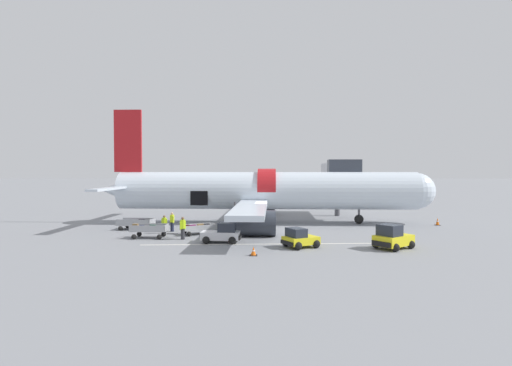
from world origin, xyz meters
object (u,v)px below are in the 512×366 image
(baggage_cart_queued, at_px, (138,224))
(suitcase_on_tarmac_upright, at_px, (225,234))
(baggage_tug_rear, at_px, (222,234))
(baggage_tug_lead, at_px, (300,239))
(ground_crew_supervisor, at_px, (183,228))
(ground_crew_helper, at_px, (172,221))
(baggage_cart_empty, at_px, (149,231))
(ground_crew_loader_a, at_px, (241,221))
(baggage_cart_loading, at_px, (199,229))
(ground_crew_driver, at_px, (164,224))
(baggage_tug_mid, at_px, (392,238))
(ground_crew_loader_b, at_px, (233,223))
(airplane, at_px, (262,192))

(baggage_cart_queued, bearing_deg, suitcase_on_tarmac_upright, -24.36)
(baggage_tug_rear, xyz_separation_m, suitcase_on_tarmac_upright, (-0.08, 2.36, -0.34))
(baggage_tug_lead, height_order, ground_crew_supervisor, ground_crew_supervisor)
(ground_crew_supervisor, bearing_deg, ground_crew_helper, 115.07)
(baggage_tug_lead, relative_size, ground_crew_supervisor, 1.58)
(ground_crew_supervisor, bearing_deg, baggage_cart_queued, 136.85)
(baggage_cart_empty, relative_size, ground_crew_loader_a, 2.24)
(baggage_cart_loading, distance_m, ground_crew_driver, 3.10)
(baggage_tug_lead, height_order, baggage_cart_loading, baggage_tug_lead)
(baggage_tug_mid, bearing_deg, ground_crew_helper, 157.63)
(baggage_tug_rear, distance_m, ground_crew_driver, 6.89)
(baggage_cart_loading, bearing_deg, baggage_cart_queued, 158.26)
(baggage_tug_rear, relative_size, ground_crew_loader_b, 1.92)
(baggage_tug_rear, distance_m, ground_crew_supervisor, 3.48)
(ground_crew_loader_a, xyz_separation_m, ground_crew_loader_b, (-0.64, -0.97, -0.08))
(baggage_tug_rear, relative_size, ground_crew_helper, 1.74)
(airplane, xyz_separation_m, suitcase_on_tarmac_upright, (-2.77, -8.74, -2.90))
(ground_crew_supervisor, bearing_deg, ground_crew_driver, 127.81)
(baggage_cart_loading, height_order, baggage_cart_queued, baggage_cart_queued)
(baggage_tug_rear, distance_m, baggage_cart_queued, 10.52)
(ground_crew_loader_b, height_order, ground_crew_supervisor, ground_crew_supervisor)
(ground_crew_driver, bearing_deg, baggage_cart_loading, -7.16)
(baggage_cart_queued, xyz_separation_m, ground_crew_loader_a, (9.44, -0.07, 0.40))
(baggage_tug_lead, xyz_separation_m, baggage_tug_mid, (6.32, -0.21, 0.13))
(airplane, height_order, ground_crew_driver, airplane)
(baggage_tug_lead, bearing_deg, ground_crew_helper, 147.60)
(baggage_tug_mid, height_order, suitcase_on_tarmac_upright, baggage_tug_mid)
(baggage_cart_queued, distance_m, ground_crew_driver, 3.65)
(baggage_cart_queued, height_order, suitcase_on_tarmac_upright, baggage_cart_queued)
(ground_crew_driver, relative_size, ground_crew_helper, 0.91)
(ground_crew_driver, bearing_deg, baggage_tug_lead, -27.39)
(baggage_tug_mid, bearing_deg, ground_crew_supervisor, 168.57)
(airplane, distance_m, baggage_cart_empty, 13.08)
(ground_crew_supervisor, xyz_separation_m, ground_crew_helper, (-1.84, 3.94, -0.03))
(ground_crew_supervisor, bearing_deg, airplane, 58.96)
(ground_crew_loader_b, bearing_deg, baggage_cart_empty, -152.07)
(airplane, height_order, baggage_tug_mid, airplane)
(ground_crew_loader_a, bearing_deg, baggage_cart_empty, -148.17)
(baggage_tug_rear, distance_m, ground_crew_loader_b, 5.14)
(baggage_cart_empty, xyz_separation_m, ground_crew_supervisor, (2.83, -0.52, 0.36))
(baggage_tug_lead, distance_m, baggage_cart_empty, 12.17)
(baggage_tug_rear, bearing_deg, baggage_tug_mid, -8.71)
(suitcase_on_tarmac_upright, bearing_deg, baggage_cart_queued, 155.64)
(ground_crew_driver, bearing_deg, ground_crew_loader_a, 16.99)
(ground_crew_loader_a, xyz_separation_m, ground_crew_supervisor, (-4.17, -4.87, 0.04))
(ground_crew_loader_a, bearing_deg, baggage_tug_lead, -58.70)
(baggage_cart_loading, bearing_deg, baggage_tug_lead, -33.68)
(baggage_tug_rear, bearing_deg, baggage_tug_lead, -16.04)
(baggage_tug_lead, height_order, baggage_tug_rear, baggage_tug_rear)
(airplane, xyz_separation_m, baggage_tug_rear, (-2.69, -11.10, -2.56))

